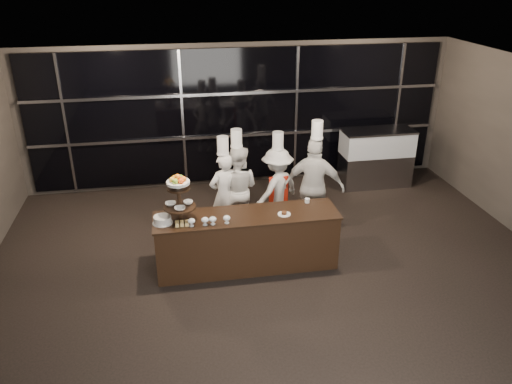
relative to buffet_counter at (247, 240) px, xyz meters
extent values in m
plane|color=black|center=(0.41, -1.57, -0.47)|extent=(10.00, 10.00, 0.00)
plane|color=black|center=(0.41, -1.57, 2.53)|extent=(10.00, 10.00, 0.00)
plane|color=#473F38|center=(0.41, 3.43, 1.03)|extent=(9.00, 0.00, 9.00)
cube|color=black|center=(0.41, 3.37, 1.03)|extent=(8.60, 0.04, 2.80)
cube|color=#A5A5AA|center=(0.41, 3.32, 0.63)|extent=(8.60, 0.06, 0.06)
cube|color=#A5A5AA|center=(0.41, 3.32, 1.53)|extent=(8.60, 0.06, 0.06)
cube|color=#A5A5AA|center=(-3.09, 3.34, 1.03)|extent=(0.05, 0.05, 2.80)
cube|color=#A5A5AA|center=(-0.79, 3.34, 1.03)|extent=(0.05, 0.05, 2.80)
cube|color=#A5A5AA|center=(1.61, 3.34, 1.03)|extent=(0.05, 0.05, 2.80)
cube|color=#A5A5AA|center=(3.91, 3.34, 1.03)|extent=(0.05, 0.05, 2.80)
cube|color=black|center=(0.00, 0.00, -0.02)|extent=(2.80, 0.70, 0.90)
cube|color=black|center=(0.00, 0.00, 0.44)|extent=(2.84, 0.74, 0.03)
cylinder|color=black|center=(-1.00, 0.00, 0.47)|extent=(0.24, 0.24, 0.03)
cylinder|color=black|center=(-1.00, 0.00, 0.80)|extent=(0.06, 0.06, 0.70)
cylinder|color=black|center=(-1.00, 0.00, 0.67)|extent=(0.48, 0.48, 0.02)
cylinder|color=black|center=(-1.00, 0.00, 0.97)|extent=(0.34, 0.34, 0.02)
cylinder|color=white|center=(-1.00, 0.00, 1.02)|extent=(0.10, 0.10, 0.06)
cylinder|color=white|center=(-1.00, 0.00, 1.07)|extent=(0.34, 0.34, 0.04)
sphere|color=orange|center=(-0.92, 0.00, 1.11)|extent=(0.09, 0.09, 0.09)
sphere|color=#5DA229|center=(-0.96, 0.07, 1.11)|extent=(0.09, 0.09, 0.09)
sphere|color=orange|center=(-1.04, 0.07, 1.11)|extent=(0.09, 0.09, 0.09)
sphere|color=yellow|center=(-1.08, 0.00, 1.11)|extent=(0.09, 0.09, 0.09)
sphere|color=#7EA52A|center=(-1.04, -0.07, 1.11)|extent=(0.09, 0.09, 0.09)
sphere|color=#FD5215|center=(-0.96, -0.07, 1.11)|extent=(0.09, 0.09, 0.09)
sphere|color=orange|center=(-1.00, 0.00, 1.15)|extent=(0.09, 0.09, 0.09)
imported|color=white|center=(-1.13, 0.06, 0.71)|extent=(0.16, 0.16, 0.04)
imported|color=white|center=(-0.87, 0.06, 0.71)|extent=(0.15, 0.15, 0.05)
imported|color=white|center=(-1.00, -0.12, 0.71)|extent=(0.16, 0.16, 0.04)
cylinder|color=silver|center=(-0.85, -0.22, 0.46)|extent=(0.07, 0.07, 0.01)
cylinder|color=silver|center=(-0.85, -0.22, 0.49)|extent=(0.02, 0.02, 0.05)
ellipsoid|color=silver|center=(-0.85, -0.22, 0.54)|extent=(0.11, 0.11, 0.08)
ellipsoid|color=#11CF52|center=(-0.85, -0.22, 0.54)|extent=(0.08, 0.08, 0.05)
cylinder|color=silver|center=(-0.65, -0.22, 0.46)|extent=(0.07, 0.07, 0.01)
cylinder|color=silver|center=(-0.65, -0.22, 0.49)|extent=(0.02, 0.02, 0.05)
ellipsoid|color=silver|center=(-0.65, -0.22, 0.54)|extent=(0.11, 0.11, 0.08)
ellipsoid|color=red|center=(-0.65, -0.22, 0.54)|extent=(0.08, 0.08, 0.05)
cylinder|color=silver|center=(-0.54, -0.22, 0.46)|extent=(0.07, 0.07, 0.01)
cylinder|color=silver|center=(-0.54, -0.22, 0.49)|extent=(0.02, 0.02, 0.05)
ellipsoid|color=silver|center=(-0.54, -0.22, 0.54)|extent=(0.11, 0.11, 0.08)
ellipsoid|color=beige|center=(-0.54, -0.22, 0.54)|extent=(0.08, 0.08, 0.05)
cylinder|color=silver|center=(-0.33, -0.22, 0.46)|extent=(0.07, 0.07, 0.01)
cylinder|color=silver|center=(-0.33, -0.22, 0.49)|extent=(0.02, 0.02, 0.05)
ellipsoid|color=silver|center=(-0.33, -0.22, 0.54)|extent=(0.11, 0.11, 0.08)
ellipsoid|color=#441B14|center=(-0.33, -0.22, 0.54)|extent=(0.08, 0.08, 0.05)
cylinder|color=white|center=(-1.27, -0.05, 0.46)|extent=(0.30, 0.30, 0.01)
cylinder|color=white|center=(-1.27, -0.05, 0.51)|extent=(0.26, 0.26, 0.10)
cube|color=#FFD67C|center=(-1.06, -0.20, 0.48)|extent=(0.06, 0.06, 0.05)
cube|color=#FFD67C|center=(-0.99, -0.20, 0.48)|extent=(0.06, 0.06, 0.05)
cube|color=#FFD67C|center=(-0.92, -0.20, 0.48)|extent=(0.06, 0.06, 0.05)
cube|color=#FFD67C|center=(-1.06, -0.13, 0.48)|extent=(0.06, 0.06, 0.05)
cube|color=#FFD67C|center=(-0.99, -0.13, 0.48)|extent=(0.06, 0.06, 0.05)
cube|color=#FFD67C|center=(-0.92, -0.13, 0.48)|extent=(0.06, 0.06, 0.05)
cylinder|color=white|center=(0.57, -0.10, 0.46)|extent=(0.20, 0.20, 0.01)
cylinder|color=#4C2814|center=(0.57, -0.10, 0.49)|extent=(0.08, 0.08, 0.04)
cylinder|color=white|center=(1.03, 0.25, 0.49)|extent=(0.08, 0.08, 0.07)
cube|color=#A5A5AA|center=(3.25, 2.73, -0.12)|extent=(1.49, 0.64, 0.70)
cube|color=silver|center=(3.25, 2.73, 0.48)|extent=(1.49, 0.64, 0.50)
cube|color=#FFC67F|center=(3.25, 2.73, 0.48)|extent=(1.38, 0.53, 0.40)
cube|color=#A5A5AA|center=(3.25, 2.73, 0.75)|extent=(1.51, 0.66, 0.04)
imported|color=white|center=(-0.21, 1.13, 0.29)|extent=(0.65, 0.54, 1.51)
cylinder|color=white|center=(-0.21, 1.13, 1.20)|extent=(0.19, 0.19, 0.30)
cylinder|color=white|center=(-0.21, 1.13, 1.05)|extent=(0.21, 0.21, 0.03)
imported|color=white|center=(0.03, 1.24, 0.33)|extent=(0.92, 0.81, 1.59)
cylinder|color=white|center=(0.03, 1.24, 1.28)|extent=(0.19, 0.19, 0.30)
cylinder|color=white|center=(0.03, 1.24, 1.13)|extent=(0.21, 0.21, 0.03)
imported|color=silver|center=(0.75, 1.23, 0.29)|extent=(1.12, 1.01, 1.51)
cylinder|color=white|center=(0.75, 1.23, 1.19)|extent=(0.19, 0.19, 0.30)
cylinder|color=white|center=(0.75, 1.23, 1.05)|extent=(0.21, 0.21, 0.03)
cube|color=#B81E0E|center=(0.75, 1.11, 0.29)|extent=(0.34, 0.03, 0.56)
imported|color=silver|center=(1.33, 0.88, 0.43)|extent=(1.13, 0.79, 1.78)
cylinder|color=white|center=(1.33, 0.88, 1.47)|extent=(0.19, 0.19, 0.30)
cylinder|color=white|center=(1.33, 0.88, 1.32)|extent=(0.21, 0.21, 0.03)
camera|label=1|loc=(-1.05, -6.70, 3.94)|focal=35.00mm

